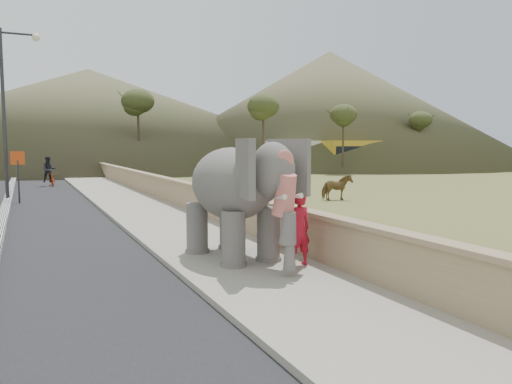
# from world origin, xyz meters

# --- Properties ---
(ground) EXTENTS (160.00, 160.00, 0.00)m
(ground) POSITION_xyz_m (0.00, 0.00, 0.00)
(ground) COLOR olive
(ground) RESTS_ON ground
(road) EXTENTS (7.00, 120.00, 0.03)m
(road) POSITION_xyz_m (-5.00, 10.00, 0.01)
(road) COLOR black
(road) RESTS_ON ground
(median) EXTENTS (0.35, 120.00, 0.22)m
(median) POSITION_xyz_m (-5.00, 10.00, 0.11)
(median) COLOR black
(median) RESTS_ON ground
(walkway) EXTENTS (3.00, 120.00, 0.15)m
(walkway) POSITION_xyz_m (0.00, 10.00, 0.07)
(walkway) COLOR #9E9687
(walkway) RESTS_ON ground
(parapet) EXTENTS (0.30, 120.00, 1.10)m
(parapet) POSITION_xyz_m (1.65, 10.00, 0.55)
(parapet) COLOR tan
(parapet) RESTS_ON ground
(lamppost) EXTENTS (1.76, 0.36, 8.00)m
(lamppost) POSITION_xyz_m (-4.69, 16.46, 4.87)
(lamppost) COLOR #303035
(lamppost) RESTS_ON ground
(signboard) EXTENTS (0.60, 0.08, 2.40)m
(signboard) POSITION_xyz_m (-4.50, 15.51, 1.64)
(signboard) COLOR #2D2D33
(signboard) RESTS_ON ground
(cow) EXTENTS (1.52, 0.78, 1.25)m
(cow) POSITION_xyz_m (9.48, 10.66, 0.62)
(cow) COLOR brown
(cow) RESTS_ON ground
(distant_car) EXTENTS (4.43, 2.29, 1.44)m
(distant_car) POSITION_xyz_m (15.93, 36.59, 0.72)
(distant_car) COLOR #AFAFB6
(distant_car) RESTS_ON ground
(bus_white) EXTENTS (11.26, 4.25, 3.10)m
(bus_white) POSITION_xyz_m (23.43, 34.40, 1.55)
(bus_white) COLOR white
(bus_white) RESTS_ON ground
(bus_orange) EXTENTS (11.05, 2.74, 3.10)m
(bus_orange) POSITION_xyz_m (28.36, 31.98, 1.55)
(bus_orange) COLOR gold
(bus_orange) RESTS_ON ground
(hill_right) EXTENTS (56.00, 56.00, 16.00)m
(hill_right) POSITION_xyz_m (36.00, 52.00, 8.00)
(hill_right) COLOR brown
(hill_right) RESTS_ON ground
(hill_far) EXTENTS (80.00, 80.00, 14.00)m
(hill_far) POSITION_xyz_m (5.00, 70.00, 7.00)
(hill_far) COLOR brown
(hill_far) RESTS_ON ground
(elephant_and_man) EXTENTS (2.43, 3.87, 2.63)m
(elephant_and_man) POSITION_xyz_m (0.02, 0.87, 1.45)
(elephant_and_man) COLOR slate
(elephant_and_man) RESTS_ON ground
(motorcyclist) EXTENTS (0.91, 1.61, 1.97)m
(motorcyclist) POSITION_xyz_m (-2.71, 25.41, 0.80)
(motorcyclist) COLOR #9C2B0E
(motorcyclist) RESTS_ON ground
(trees) EXTENTS (47.32, 43.40, 9.09)m
(trees) POSITION_xyz_m (0.77, 29.00, 3.89)
(trees) COLOR #473828
(trees) RESTS_ON ground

